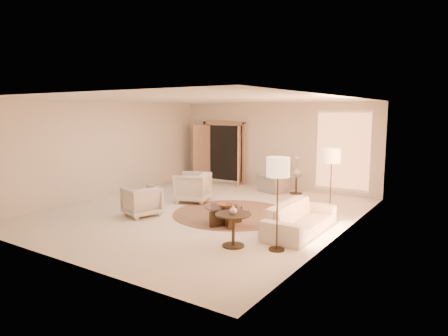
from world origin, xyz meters
The scene contains 18 objects.
room centered at (0.00, 0.00, 1.40)m, with size 7.04×8.04×2.83m.
windows_right centered at (3.45, 0.10, 1.35)m, with size 0.10×6.40×2.40m, color #F79B62, non-canonical shape.
window_back_corner centered at (2.30, 3.95, 1.35)m, with size 1.70×0.10×2.40m, color #F79B62, non-canonical shape.
curtains_right centered at (3.40, 1.00, 1.30)m, with size 0.06×5.20×2.60m, color beige, non-canonical shape.
french_doors centered at (-1.90, 3.82, 1.07)m, with size 1.95×0.66×2.16m.
area_rug centered at (0.77, 0.25, 0.01)m, with size 2.99×2.99×0.01m, color #43291C.
sofa centered at (2.76, -0.29, 0.31)m, with size 2.15×0.84×0.63m, color beige.
armchair_left centered at (-0.90, 0.76, 0.45)m, with size 0.88×0.83×0.91m, color beige.
armchair_right centered at (-0.99, -1.12, 0.40)m, with size 0.77×0.72×0.79m, color beige.
accent_chair centered at (0.35, 3.24, 0.37)m, with size 0.86×0.56×0.75m, color gray.
coffee_table centered at (1.17, -0.69, 0.26)m, with size 1.31×1.31×0.41m.
end_table centered at (2.05, -1.79, 0.43)m, with size 0.67×0.67×0.63m.
side_table centered at (1.08, 3.40, 0.35)m, with size 0.49×0.49×0.57m.
floor_lamp_near centered at (2.90, 1.15, 1.42)m, with size 0.40×0.40×1.67m.
floor_lamp_far centered at (2.82, -1.53, 1.45)m, with size 0.41×0.41×1.71m.
bowl centered at (1.17, -0.69, 0.45)m, with size 0.34×0.34×0.08m, color brown.
end_vase centered at (2.05, -1.79, 0.70)m, with size 0.15×0.15×0.16m, color silver.
side_vase centered at (1.08, 3.40, 0.70)m, with size 0.24×0.24×0.25m, color silver.
Camera 1 is at (5.87, -7.89, 2.50)m, focal length 32.00 mm.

